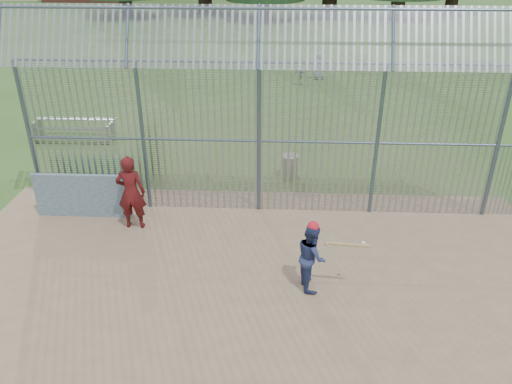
# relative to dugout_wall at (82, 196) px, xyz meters

# --- Properties ---
(ground) EXTENTS (120.00, 120.00, 0.00)m
(ground) POSITION_rel_dugout_wall_xyz_m (4.60, -2.90, -0.62)
(ground) COLOR #2D511E
(ground) RESTS_ON ground
(dirt_infield) EXTENTS (14.00, 10.00, 0.02)m
(dirt_infield) POSITION_rel_dugout_wall_xyz_m (4.60, -3.40, -0.61)
(dirt_infield) COLOR #756047
(dirt_infield) RESTS_ON ground
(dugout_wall) EXTENTS (2.50, 0.12, 1.20)m
(dugout_wall) POSITION_rel_dugout_wall_xyz_m (0.00, 0.00, 0.00)
(dugout_wall) COLOR #38566B
(dugout_wall) RESTS_ON dirt_infield
(batter) EXTENTS (0.68, 0.81, 1.48)m
(batter) POSITION_rel_dugout_wall_xyz_m (5.84, -2.72, 0.14)
(batter) COLOR navy
(batter) RESTS_ON dirt_infield
(onlooker) EXTENTS (0.73, 0.50, 1.95)m
(onlooker) POSITION_rel_dugout_wall_xyz_m (1.46, -0.48, 0.37)
(onlooker) COLOR maroon
(onlooker) RESTS_ON dirt_infield
(bg_kid_standing) EXTENTS (0.76, 0.55, 1.43)m
(bg_kid_standing) POSITION_rel_dugout_wall_xyz_m (7.13, 14.88, 0.09)
(bg_kid_standing) COLOR slate
(bg_kid_standing) RESTS_ON ground
(bg_kid_seated) EXTENTS (0.64, 0.52, 1.02)m
(bg_kid_seated) POSITION_rel_dugout_wall_xyz_m (6.08, 13.60, -0.11)
(bg_kid_seated) COLOR slate
(bg_kid_seated) RESTS_ON ground
(batting_gear) EXTENTS (1.24, 0.34, 0.49)m
(batting_gear) POSITION_rel_dugout_wall_xyz_m (6.03, -2.76, 0.77)
(batting_gear) COLOR red
(batting_gear) RESTS_ON ground
(trash_can) EXTENTS (0.56, 0.56, 0.82)m
(trash_can) POSITION_rel_dugout_wall_xyz_m (5.46, 2.68, -0.24)
(trash_can) COLOR #94989C
(trash_can) RESTS_ON ground
(bleacher) EXTENTS (3.00, 0.95, 0.72)m
(bleacher) POSITION_rel_dugout_wall_xyz_m (-2.36, 5.48, -0.21)
(bleacher) COLOR gray
(bleacher) RESTS_ON ground
(backstop_fence) EXTENTS (20.09, 0.81, 5.30)m
(backstop_fence) POSITION_rel_dugout_wall_xyz_m (6.41, 0.53, 1.74)
(backstop_fence) COLOR #47566B
(backstop_fence) RESTS_ON ground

